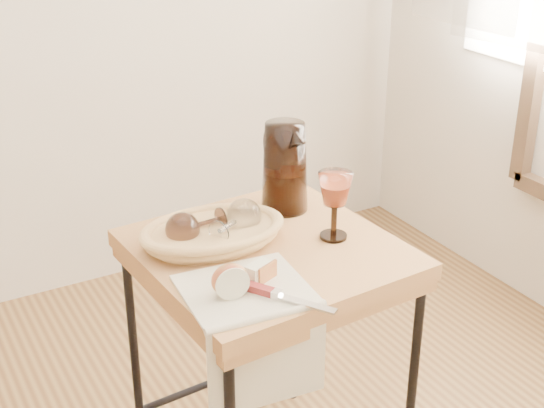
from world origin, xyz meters
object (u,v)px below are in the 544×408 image
apple_half (229,279)px  table_knife (280,295)px  side_table (268,372)px  pitcher (285,167)px  bread_basket (213,235)px  wine_goblet (335,206)px  tea_towel (245,290)px  goblet_lying_b (233,222)px  goblet_lying_a (199,225)px

apple_half → table_knife: size_ratio=0.35×
side_table → pitcher: size_ratio=2.68×
apple_half → bread_basket: bearing=81.3°
wine_goblet → pitcher: bearing=95.6°
tea_towel → goblet_lying_b: size_ratio=1.90×
side_table → bread_basket: bread_basket is taller
goblet_lying_b → table_knife: (-0.03, -0.28, -0.04)m
pitcher → table_knife: pitcher is taller
table_knife → side_table: bearing=124.6°
goblet_lying_a → pitcher: 0.30m
goblet_lying_a → pitcher: pitcher is taller
goblet_lying_a → goblet_lying_b: bearing=152.1°
apple_half → pitcher: bearing=53.5°
table_knife → goblet_lying_b: bearing=140.9°
wine_goblet → bread_basket: bearing=157.3°
pitcher → bread_basket: bearing=-160.4°
apple_half → tea_towel: bearing=16.3°
bread_basket → goblet_lying_a: bearing=157.7°
tea_towel → goblet_lying_b: (0.08, 0.21, 0.05)m
goblet_lying_b → table_knife: goblet_lying_b is taller
goblet_lying_b → wine_goblet: (0.23, -0.10, 0.03)m
tea_towel → table_knife: table_knife is taller
bread_basket → tea_towel: bearing=-93.8°
goblet_lying_a → apple_half: (-0.04, -0.25, -0.01)m
goblet_lying_a → apple_half: size_ratio=1.66×
goblet_lying_a → tea_towel: bearing=84.7°
bread_basket → table_knife: (0.01, -0.30, -0.01)m
tea_towel → goblet_lying_b: bearing=74.8°
side_table → pitcher: 0.54m
bread_basket → goblet_lying_a: (-0.03, 0.01, 0.03)m
wine_goblet → tea_towel: bearing=-159.1°
side_table → wine_goblet: bearing=-13.8°
goblet_lying_a → pitcher: size_ratio=0.48×
tea_towel → table_knife: size_ratio=1.16×
tea_towel → goblet_lying_b: goblet_lying_b is taller
goblet_lying_a → goblet_lying_b: (0.08, -0.03, 0.00)m
wine_goblet → apple_half: 0.37m
wine_goblet → table_knife: 0.33m
bread_basket → goblet_lying_b: bearing=-17.5°
pitcher → goblet_lying_b: bearing=-152.1°
bread_basket → side_table: bearing=-29.6°
bread_basket → apple_half: size_ratio=3.94×
goblet_lying_b → pitcher: (0.21, 0.11, 0.06)m
tea_towel → table_knife: 0.09m
tea_towel → apple_half: bearing=-166.7°
bread_basket → pitcher: bearing=24.1°
table_knife → apple_half: bearing=-160.3°
goblet_lying_b → apple_half: (-0.12, -0.22, -0.01)m
side_table → pitcher: bearing=49.3°
tea_towel → apple_half: 0.06m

